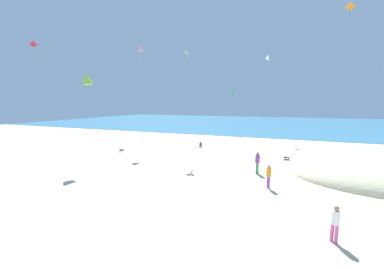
{
  "coord_description": "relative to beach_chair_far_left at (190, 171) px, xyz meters",
  "views": [
    {
      "loc": [
        7.16,
        -12.37,
        5.35
      ],
      "look_at": [
        0.0,
        5.82,
        2.67
      ],
      "focal_mm": 20.97,
      "sensor_mm": 36.0,
      "label": 1
    }
  ],
  "objects": [
    {
      "name": "dune_mound",
      "position": [
        12.78,
        3.54,
        -0.24
      ],
      "size": [
        11.02,
        7.72,
        2.54
      ],
      "primitive_type": "ellipsoid",
      "color": "beige",
      "rests_on": "ground_plane"
    },
    {
      "name": "person_1",
      "position": [
        5.74,
        -0.87,
        0.65
      ],
      "size": [
        0.39,
        0.39,
        1.54
      ],
      "rotation": [
        0.0,
        0.0,
        0.32
      ],
      "color": "purple",
      "rests_on": "ground_plane"
    },
    {
      "name": "kite_green",
      "position": [
        -1.95,
        25.11,
        6.97
      ],
      "size": [
        0.93,
        0.87,
        1.45
      ],
      "rotation": [
        0.0,
        0.0,
        5.28
      ],
      "color": "green"
    },
    {
      "name": "kite_red",
      "position": [
        -14.65,
        -1.18,
        10.38
      ],
      "size": [
        0.29,
        0.59,
        0.95
      ],
      "rotation": [
        0.0,
        0.0,
        1.2
      ],
      "color": "red"
    },
    {
      "name": "kite_yellow",
      "position": [
        -8.07,
        18.64,
        13.41
      ],
      "size": [
        0.57,
        0.63,
        1.6
      ],
      "rotation": [
        0.0,
        0.0,
        3.28
      ],
      "color": "yellow"
    },
    {
      "name": "cooler_box",
      "position": [
        -10.58,
        5.11,
        -0.1
      ],
      "size": [
        0.48,
        0.52,
        0.27
      ],
      "rotation": [
        0.0,
        0.0,
        1.8
      ],
      "color": "#339956",
      "rests_on": "ground_plane"
    },
    {
      "name": "kite_pink",
      "position": [
        -9.94,
        8.5,
        11.91
      ],
      "size": [
        1.09,
        1.15,
        1.95
      ],
      "rotation": [
        0.0,
        0.0,
        5.69
      ],
      "color": "pink"
    },
    {
      "name": "ocean_water",
      "position": [
        -0.92,
        51.07,
        -0.22
      ],
      "size": [
        120.0,
        60.0,
        0.05
      ],
      "primitive_type": "cube",
      "color": "teal",
      "rests_on": "ground_plane"
    },
    {
      "name": "ground_plane",
      "position": [
        -0.92,
        6.92,
        -0.24
      ],
      "size": [
        120.0,
        120.0,
        0.0
      ],
      "primitive_type": "plane",
      "color": "beige"
    },
    {
      "name": "beach_chair_mid_beach",
      "position": [
        6.91,
        7.67,
        0.03
      ],
      "size": [
        0.65,
        0.65,
        0.57
      ],
      "rotation": [
        0.0,
        0.0,
        6.19
      ],
      "color": "black",
      "rests_on": "ground_plane"
    },
    {
      "name": "person_2",
      "position": [
        8.41,
        -5.9,
        0.62
      ],
      "size": [
        0.42,
        0.42,
        1.5
      ],
      "rotation": [
        0.0,
        0.0,
        4.0
      ],
      "color": "#D8599E",
      "rests_on": "ground_plane"
    },
    {
      "name": "kite_white",
      "position": [
        4.14,
        21.28,
        12.12
      ],
      "size": [
        1.01,
        0.97,
        1.54
      ],
      "rotation": [
        0.0,
        0.0,
        2.25
      ],
      "color": "white"
    },
    {
      "name": "person_0",
      "position": [
        -2.87,
        10.62,
        0.03
      ],
      "size": [
        0.36,
        0.59,
        0.74
      ],
      "rotation": [
        0.0,
        0.0,
        4.68
      ],
      "color": "blue",
      "rests_on": "ground_plane"
    },
    {
      "name": "kite_lime",
      "position": [
        -9.57,
        -0.24,
        7.29
      ],
      "size": [
        1.17,
        1.21,
        1.49
      ],
      "rotation": [
        0.0,
        0.0,
        5.77
      ],
      "color": "#99DB33"
    },
    {
      "name": "person_3",
      "position": [
        4.77,
        2.03,
        0.73
      ],
      "size": [
        0.43,
        0.43,
        1.68
      ],
      "rotation": [
        0.0,
        0.0,
        2.78
      ],
      "color": "green",
      "rests_on": "ground_plane"
    },
    {
      "name": "beach_chair_far_left",
      "position": [
        0.0,
        0.0,
        0.0
      ],
      "size": [
        0.8,
        0.81,
        0.54
      ],
      "rotation": [
        0.0,
        0.0,
        3.97
      ],
      "color": "white",
      "rests_on": "ground_plane"
    },
    {
      "name": "kite_orange",
      "position": [
        12.47,
        13.78,
        15.13
      ],
      "size": [
        0.89,
        0.26,
        1.25
      ],
      "rotation": [
        0.0,
        0.0,
        3.11
      ],
      "color": "orange"
    }
  ]
}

